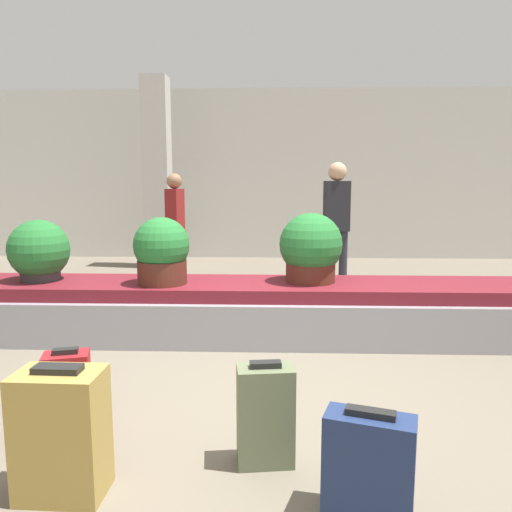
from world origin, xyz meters
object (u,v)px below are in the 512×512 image
suitcase_2 (369,466)px  traveler_0 (175,218)px  suitcase_1 (68,393)px  pillar (157,174)px  potted_plant_1 (162,252)px  potted_plant_2 (311,249)px  suitcase_0 (265,415)px  potted_plant_0 (39,252)px  suitcase_4 (62,433)px  traveler_1 (336,215)px

suitcase_2 → traveler_0: bearing=127.5°
suitcase_1 → pillar: bearing=82.2°
potted_plant_1 → potted_plant_2: potted_plant_2 is taller
suitcase_0 → potted_plant_0: potted_plant_0 is taller
suitcase_0 → suitcase_1: 1.18m
suitcase_0 → suitcase_2: size_ratio=1.11×
suitcase_1 → potted_plant_0: size_ratio=0.88×
pillar → suitcase_0: 6.54m
pillar → suitcase_0: bearing=-72.3°
pillar → potted_plant_0: pillar is taller
suitcase_4 → potted_plant_1: (-0.05, 2.39, 0.52)m
pillar → traveler_1: pillar is taller
suitcase_0 → suitcase_4: size_ratio=0.88×
potted_plant_2 → traveler_1: (0.47, 1.89, 0.19)m
suitcase_4 → potted_plant_2: potted_plant_2 is taller
pillar → suitcase_2: pillar is taller
suitcase_2 → potted_plant_2: bearing=109.4°
suitcase_4 → traveler_0: (-0.47, 5.13, 0.63)m
suitcase_0 → suitcase_2: 0.61m
potted_plant_2 → traveler_0: 3.17m
suitcase_0 → potted_plant_2: (0.39, 2.23, 0.57)m
traveler_1 → pillar: bearing=-44.0°
suitcase_0 → pillar: bearing=100.3°
suitcase_0 → suitcase_4: suitcase_4 is taller
potted_plant_0 → potted_plant_2: (2.59, 0.02, 0.04)m
pillar → traveler_0: size_ratio=2.02×
suitcase_2 → suitcase_4: (-1.40, 0.11, 0.07)m
potted_plant_2 → traveler_0: (-1.80, 2.61, 0.10)m
suitcase_1 → suitcase_4: 0.61m
potted_plant_2 → potted_plant_0: bearing=-179.5°
suitcase_1 → potted_plant_0: 2.27m
suitcase_1 → traveler_1: 4.41m
suitcase_0 → potted_plant_1: 2.38m
potted_plant_1 → potted_plant_2: 1.39m
potted_plant_1 → potted_plant_2: bearing=5.9°
suitcase_0 → traveler_0: traveler_0 is taller
potted_plant_1 → traveler_1: size_ratio=0.36×
suitcase_4 → potted_plant_1: 2.44m
traveler_0 → traveler_1: bearing=84.1°
suitcase_1 → potted_plant_2: size_ratio=0.79×
potted_plant_2 → traveler_1: traveler_1 is taller
suitcase_4 → potted_plant_1: size_ratio=1.02×
suitcase_2 → traveler_1: size_ratio=0.29×
potted_plant_0 → traveler_1: size_ratio=0.34×
pillar → potted_plant_0: bearing=-93.8°
potted_plant_2 → potted_plant_1: bearing=-174.1°
potted_plant_2 → suitcase_4: bearing=-117.7°
potted_plant_2 → traveler_1: 1.96m
suitcase_0 → traveler_0: size_ratio=0.35×
suitcase_1 → suitcase_2: bearing=-38.5°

